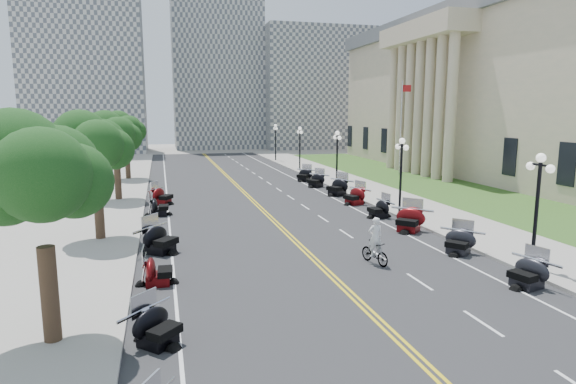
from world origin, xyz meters
TOP-DOWN VIEW (x-y plane):
  - ground at (0.00, 0.00)m, footprint 160.00×160.00m
  - road at (0.00, 10.00)m, footprint 16.00×90.00m
  - centerline_yellow_a at (-0.12, 10.00)m, footprint 0.12×90.00m
  - centerline_yellow_b at (0.12, 10.00)m, footprint 0.12×90.00m
  - edge_line_north at (6.40, 10.00)m, footprint 0.12×90.00m
  - edge_line_south at (-6.40, 10.00)m, footprint 0.12×90.00m
  - lane_dash_3 at (3.20, -12.00)m, footprint 0.12×2.00m
  - lane_dash_4 at (3.20, -8.00)m, footprint 0.12×2.00m
  - lane_dash_5 at (3.20, -4.00)m, footprint 0.12×2.00m
  - lane_dash_6 at (3.20, 0.00)m, footprint 0.12×2.00m
  - lane_dash_7 at (3.20, 4.00)m, footprint 0.12×2.00m
  - lane_dash_8 at (3.20, 8.00)m, footprint 0.12×2.00m
  - lane_dash_9 at (3.20, 12.00)m, footprint 0.12×2.00m
  - lane_dash_10 at (3.20, 16.00)m, footprint 0.12×2.00m
  - lane_dash_11 at (3.20, 20.00)m, footprint 0.12×2.00m
  - lane_dash_12 at (3.20, 24.00)m, footprint 0.12×2.00m
  - lane_dash_13 at (3.20, 28.00)m, footprint 0.12×2.00m
  - lane_dash_14 at (3.20, 32.00)m, footprint 0.12×2.00m
  - lane_dash_15 at (3.20, 36.00)m, footprint 0.12×2.00m
  - lane_dash_16 at (3.20, 40.00)m, footprint 0.12×2.00m
  - lane_dash_17 at (3.20, 44.00)m, footprint 0.12×2.00m
  - lane_dash_18 at (3.20, 48.00)m, footprint 0.12×2.00m
  - lane_dash_19 at (3.20, 52.00)m, footprint 0.12×2.00m
  - sidewalk_north at (10.50, 10.00)m, footprint 5.00×90.00m
  - sidewalk_south at (-10.50, 10.00)m, footprint 5.00×90.00m
  - lawn at (17.50, 18.00)m, footprint 9.00×60.00m
  - civic_building at (32.00, 22.00)m, footprint 26.00×51.00m
  - distant_block_a at (-18.00, 62.00)m, footprint 18.00×14.00m
  - distant_block_b at (4.00, 68.00)m, footprint 16.00×12.00m
  - distant_block_c at (22.00, 65.00)m, footprint 20.00×14.00m
  - street_lamp_1 at (8.60, -8.00)m, footprint 0.50×1.20m
  - street_lamp_2 at (8.60, 4.00)m, footprint 0.50×1.20m
  - street_lamp_3 at (8.60, 16.00)m, footprint 0.50×1.20m
  - street_lamp_4 at (8.60, 28.00)m, footprint 0.50×1.20m
  - street_lamp_5 at (8.60, 40.00)m, footprint 0.50×1.20m
  - flagpole at (18.00, 22.00)m, footprint 1.10×0.20m
  - tree_1 at (-10.00, -10.00)m, footprint 4.80×4.80m
  - tree_2 at (-10.00, 2.00)m, footprint 4.80×4.80m
  - tree_3 at (-10.00, 14.00)m, footprint 4.80×4.80m
  - tree_4 at (-10.00, 26.00)m, footprint 4.80×4.80m
  - motorcycle_n_3 at (6.93, -9.63)m, footprint 2.24×2.24m
  - motorcycle_n_4 at (7.01, -5.00)m, footprint 2.62×2.62m
  - motorcycle_n_5 at (6.86, -0.42)m, footprint 3.03×3.03m
  - motorcycle_n_6 at (6.77, 3.37)m, footprint 2.05×2.05m
  - motorcycle_n_7 at (6.99, 7.98)m, footprint 2.55×2.55m
  - motorcycle_n_8 at (7.12, 11.93)m, footprint 2.93×2.93m
  - motorcycle_n_9 at (6.80, 16.58)m, footprint 2.72×2.72m
  - motorcycle_n_10 at (6.85, 20.44)m, footprint 2.73×2.73m
  - motorcycle_s_3 at (-7.01, -10.83)m, footprint 2.52×2.52m
  - motorcycle_s_4 at (-7.02, -5.61)m, footprint 1.88×1.88m
  - motorcycle_s_5 at (-6.90, -1.18)m, footprint 3.00×3.00m
  - motorcycle_s_7 at (-6.99, 7.64)m, footprint 2.01×2.01m
  - motorcycle_s_8 at (-6.76, 11.66)m, footprint 2.71×2.71m
  - bicycle at (2.42, -5.41)m, footprint 0.96×1.82m
  - cyclist_rider at (2.42, -5.41)m, footprint 0.66×0.43m

SIDE VIEW (x-z plane):
  - ground at x=0.00m, z-range 0.00..0.00m
  - road at x=0.00m, z-range 0.00..0.01m
  - centerline_yellow_a at x=-0.12m, z-range 0.01..0.01m
  - centerline_yellow_b at x=0.12m, z-range 0.01..0.01m
  - edge_line_north at x=6.40m, z-range 0.01..0.01m
  - edge_line_south at x=-6.40m, z-range 0.01..0.01m
  - lane_dash_3 at x=3.20m, z-range 0.01..0.01m
  - lane_dash_4 at x=3.20m, z-range 0.01..0.01m
  - lane_dash_5 at x=3.20m, z-range 0.01..0.01m
  - lane_dash_6 at x=3.20m, z-range 0.01..0.01m
  - lane_dash_7 at x=3.20m, z-range 0.01..0.01m
  - lane_dash_8 at x=3.20m, z-range 0.01..0.01m
  - lane_dash_9 at x=3.20m, z-range 0.01..0.01m
  - lane_dash_10 at x=3.20m, z-range 0.01..0.01m
  - lane_dash_11 at x=3.20m, z-range 0.01..0.01m
  - lane_dash_12 at x=3.20m, z-range 0.01..0.01m
  - lane_dash_13 at x=3.20m, z-range 0.01..0.01m
  - lane_dash_14 at x=3.20m, z-range 0.01..0.01m
  - lane_dash_15 at x=3.20m, z-range 0.01..0.01m
  - lane_dash_16 at x=3.20m, z-range 0.01..0.01m
  - lane_dash_17 at x=3.20m, z-range 0.01..0.01m
  - lane_dash_18 at x=3.20m, z-range 0.01..0.01m
  - lane_dash_19 at x=3.20m, z-range 0.01..0.01m
  - lawn at x=17.50m, z-range 0.00..0.10m
  - sidewalk_north at x=10.50m, z-range 0.00..0.15m
  - sidewalk_south at x=-10.50m, z-range 0.00..0.15m
  - bicycle at x=2.42m, z-range 0.00..1.06m
  - motorcycle_s_3 at x=-7.01m, z-range 0.00..1.25m
  - motorcycle_s_4 at x=-7.02m, z-range 0.00..1.26m
  - motorcycle_n_3 at x=6.93m, z-range 0.00..1.29m
  - motorcycle_n_6 at x=6.77m, z-range 0.00..1.29m
  - motorcycle_n_4 at x=7.01m, z-range 0.00..1.30m
  - motorcycle_n_10 at x=6.85m, z-range 0.00..1.35m
  - motorcycle_s_7 at x=-6.99m, z-range 0.00..1.36m
  - motorcycle_n_9 at x=6.80m, z-range 0.00..1.37m
  - motorcycle_s_8 at x=-6.76m, z-range 0.00..1.39m
  - motorcycle_n_7 at x=6.99m, z-range 0.00..1.40m
  - motorcycle_s_5 at x=-6.90m, z-range 0.00..1.49m
  - motorcycle_n_5 at x=6.86m, z-range 0.00..1.50m
  - motorcycle_n_8 at x=7.12m, z-range 0.00..1.53m
  - cyclist_rider at x=2.42m, z-range 1.06..2.87m
  - street_lamp_1 at x=8.60m, z-range 0.15..5.05m
  - street_lamp_2 at x=8.60m, z-range 0.15..5.05m
  - street_lamp_3 at x=8.60m, z-range 0.15..5.05m
  - street_lamp_4 at x=8.60m, z-range 0.15..5.05m
  - street_lamp_5 at x=8.60m, z-range 0.15..5.05m
  - tree_1 at x=-10.00m, z-range 0.15..9.35m
  - tree_2 at x=-10.00m, z-range 0.15..9.35m
  - tree_3 at x=-10.00m, z-range 0.15..9.35m
  - tree_4 at x=-10.00m, z-range 0.15..9.35m
  - flagpole at x=18.00m, z-range 0.00..10.00m
  - civic_building at x=32.00m, z-range 0.00..17.80m
  - distant_block_c at x=22.00m, z-range 0.00..22.00m
  - distant_block_a at x=-18.00m, z-range 0.00..26.00m
  - distant_block_b at x=4.00m, z-range 0.00..30.00m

